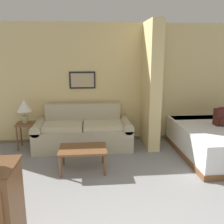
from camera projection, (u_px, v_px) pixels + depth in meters
wall_back at (114, 84)px, 5.59m from camera, size 7.71×0.16×2.60m
wall_partition_pillar at (151, 86)px, 5.18m from camera, size 0.24×0.84×2.60m
couch at (83, 132)px, 5.28m from camera, size 2.03×0.84×0.89m
coffee_table at (83, 150)px, 4.23m from camera, size 0.80×0.56×0.40m
side_table at (26, 128)px, 5.21m from camera, size 0.36×0.36×0.55m
table_lamp at (24, 107)px, 5.10m from camera, size 0.30×0.30×0.49m
backpack at (223, 116)px, 4.92m from camera, size 0.33×0.21×0.37m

